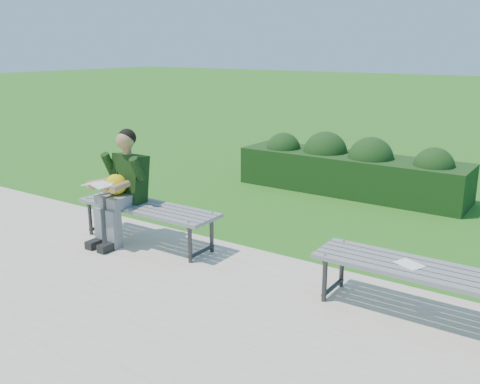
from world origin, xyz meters
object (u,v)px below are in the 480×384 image
at_px(bench_left, 148,210).
at_px(bench_right, 421,273).
at_px(seated_boy, 122,183).
at_px(hedge, 350,168).
at_px(paper_sheet, 409,264).

xyz_separation_m(bench_left, bench_right, (3.13, -0.02, 0.00)).
bearing_deg(seated_boy, bench_left, 17.55).
relative_size(bench_left, seated_boy, 1.37).
xyz_separation_m(hedge, bench_right, (2.10, -3.49, 0.02)).
height_order(bench_left, seated_boy, seated_boy).
height_order(bench_left, bench_right, same).
bearing_deg(hedge, seated_boy, -110.47).
bearing_deg(hedge, paper_sheet, -60.24).
xyz_separation_m(seated_boy, paper_sheet, (3.33, 0.08, -0.24)).
bearing_deg(paper_sheet, bench_right, 0.00).
relative_size(seated_boy, paper_sheet, 4.95).
xyz_separation_m(bench_right, paper_sheet, (-0.10, -0.00, 0.06)).
bearing_deg(hedge, bench_right, -59.02).
bearing_deg(bench_left, seated_boy, -162.45).
distance_m(seated_boy, paper_sheet, 3.34).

